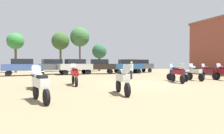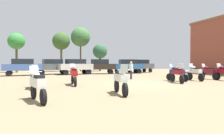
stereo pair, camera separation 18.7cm
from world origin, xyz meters
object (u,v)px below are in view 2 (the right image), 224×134
(motorcycle_5, at_px, (38,84))
(person_1, at_px, (131,69))
(motorcycle_3, at_px, (177,73))
(motorcycle_10, at_px, (195,72))
(tree_1, at_px, (100,52))
(tree_4, at_px, (16,42))
(motorcycle_9, at_px, (177,73))
(car_6, at_px, (23,66))
(car_2, at_px, (76,66))
(car_3, at_px, (52,65))
(motorcycle_7, at_px, (223,72))
(motorcycle_2, at_px, (208,72))
(motorcycle_8, at_px, (34,77))
(car_1, at_px, (140,65))
(car_4, at_px, (100,65))
(motorcycle_4, at_px, (74,75))
(car_5, at_px, (128,65))
(tree_5, at_px, (80,37))
(tree_2, at_px, (61,41))
(motorcycle_6, at_px, (121,80))

(motorcycle_5, height_order, person_1, person_1)
(motorcycle_3, height_order, motorcycle_10, motorcycle_10)
(tree_1, height_order, tree_4, tree_4)
(motorcycle_9, bearing_deg, car_6, -31.56)
(motorcycle_3, relative_size, tree_4, 0.34)
(car_2, xyz_separation_m, car_3, (-2.83, 1.37, 0.00))
(motorcycle_7, height_order, tree_1, tree_1)
(motorcycle_2, distance_m, car_2, 15.52)
(motorcycle_7, bearing_deg, motorcycle_8, -167.07)
(motorcycle_2, relative_size, person_1, 1.28)
(car_1, bearing_deg, person_1, 136.41)
(motorcycle_7, height_order, car_4, car_4)
(motorcycle_4, height_order, motorcycle_7, same)
(motorcycle_2, relative_size, car_4, 0.47)
(motorcycle_10, xyz_separation_m, person_1, (-4.69, 3.10, 0.24))
(car_5, bearing_deg, car_6, 97.77)
(person_1, xyz_separation_m, tree_4, (-11.64, 16.44, 3.80))
(person_1, bearing_deg, motorcycle_5, 144.53)
(motorcycle_3, height_order, car_2, car_2)
(motorcycle_5, distance_m, tree_4, 24.98)
(motorcycle_5, bearing_deg, motorcycle_4, 51.62)
(motorcycle_4, bearing_deg, motorcycle_5, -112.00)
(car_3, relative_size, tree_5, 0.59)
(car_4, relative_size, tree_2, 0.68)
(motorcycle_3, bearing_deg, car_3, 108.38)
(motorcycle_2, distance_m, tree_5, 22.13)
(motorcycle_9, bearing_deg, car_3, -43.46)
(motorcycle_7, distance_m, tree_2, 24.91)
(motorcycle_2, height_order, person_1, person_1)
(car_5, height_order, car_6, same)
(motorcycle_4, xyz_separation_m, motorcycle_9, (7.87, -1.15, -0.01))
(car_1, xyz_separation_m, tree_5, (-7.92, 7.29, 4.86))
(motorcycle_10, xyz_separation_m, car_2, (-8.50, 11.89, 0.44))
(car_6, bearing_deg, motorcycle_7, -130.91)
(motorcycle_10, relative_size, car_4, 0.47)
(car_1, relative_size, car_3, 1.00)
(motorcycle_5, distance_m, car_3, 18.16)
(motorcycle_4, relative_size, motorcycle_5, 1.08)
(motorcycle_4, relative_size, motorcycle_6, 1.05)
(motorcycle_3, xyz_separation_m, car_5, (0.77, 11.58, 0.46))
(car_5, bearing_deg, tree_1, 20.44)
(car_6, bearing_deg, tree_4, 7.37)
(motorcycle_6, distance_m, motorcycle_7, 11.75)
(motorcycle_7, bearing_deg, car_4, 133.75)
(motorcycle_3, bearing_deg, motorcycle_5, -172.92)
(motorcycle_3, distance_m, person_1, 4.11)
(motorcycle_8, relative_size, car_2, 0.46)
(car_4, height_order, tree_5, tree_5)
(car_5, bearing_deg, car_3, 90.18)
(motorcycle_9, distance_m, car_3, 16.62)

